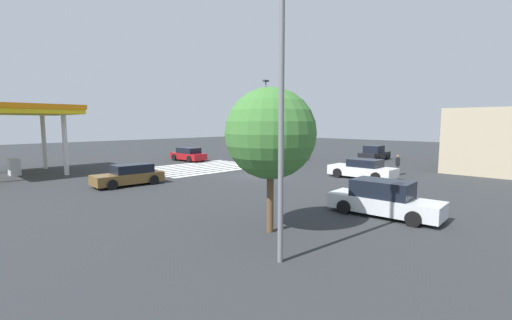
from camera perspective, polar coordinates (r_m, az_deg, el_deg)
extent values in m
plane|color=#2B2D30|center=(26.90, 0.00, -2.60)|extent=(120.87, 120.87, 0.00)
cube|color=silver|center=(34.83, -12.31, -0.71)|extent=(10.49, 0.60, 0.01)
cube|color=silver|center=(34.05, -11.42, -0.85)|extent=(10.49, 0.60, 0.01)
cube|color=silver|center=(33.27, -10.50, -0.99)|extent=(10.49, 0.60, 0.01)
cube|color=silver|center=(32.51, -9.53, -1.14)|extent=(10.49, 0.60, 0.01)
cube|color=silver|center=(31.76, -8.51, -1.30)|extent=(10.49, 0.60, 0.01)
cube|color=silver|center=(31.01, -7.44, -1.46)|extent=(10.49, 0.60, 0.01)
cube|color=silver|center=(30.28, -6.32, -1.64)|extent=(10.49, 0.60, 0.01)
cube|color=silver|center=(29.56, -5.15, -1.81)|extent=(10.49, 0.60, 0.01)
cylinder|color=#47474C|center=(37.00, -0.25, 5.51)|extent=(0.18, 0.18, 7.33)
cylinder|color=#47474C|center=(34.55, -0.20, 11.13)|extent=(3.73, 3.73, 0.12)
cube|color=black|center=(35.54, -0.22, 10.23)|extent=(0.40, 0.40, 0.84)
sphere|color=red|center=(35.38, -0.22, 10.25)|extent=(0.16, 0.16, 0.16)
cube|color=black|center=(34.42, -0.20, 10.36)|extent=(0.40, 0.40, 0.84)
sphere|color=gold|center=(34.26, -0.20, 10.38)|extent=(0.16, 0.16, 0.16)
cube|color=black|center=(33.31, -0.18, 10.50)|extent=(0.40, 0.40, 0.84)
sphere|color=green|center=(33.15, -0.18, 10.52)|extent=(0.16, 0.16, 0.16)
cube|color=black|center=(32.19, -0.15, 10.65)|extent=(0.40, 0.40, 0.84)
sphere|color=red|center=(32.03, -0.15, 10.67)|extent=(0.16, 0.16, 0.16)
cube|color=gray|center=(36.84, 5.24, 0.56)|extent=(4.81, 2.10, 0.64)
cube|color=black|center=(36.95, 5.49, 1.60)|extent=(2.34, 1.74, 0.68)
cylinder|color=black|center=(35.19, 4.68, 0.02)|extent=(0.69, 0.27, 0.67)
cylinder|color=black|center=(36.45, 2.64, 0.25)|extent=(0.69, 0.27, 0.67)
cylinder|color=black|center=(37.33, 7.77, 0.34)|extent=(0.69, 0.27, 0.67)
cylinder|color=black|center=(38.53, 5.74, 0.55)|extent=(0.69, 0.27, 0.67)
cube|color=black|center=(40.30, 19.14, 0.75)|extent=(4.53, 2.04, 0.70)
cube|color=black|center=(40.00, 19.04, 1.76)|extent=(1.94, 1.77, 0.75)
cylinder|color=black|center=(41.96, 18.66, 0.69)|extent=(0.64, 0.24, 0.63)
cylinder|color=black|center=(41.23, 21.13, 0.50)|extent=(0.64, 0.24, 0.63)
cylinder|color=black|center=(39.45, 17.05, 0.41)|extent=(0.64, 0.24, 0.63)
cylinder|color=black|center=(38.67, 19.64, 0.21)|extent=(0.64, 0.24, 0.63)
cube|color=silver|center=(26.70, 17.23, -1.77)|extent=(1.89, 4.84, 0.70)
cube|color=black|center=(26.52, 17.72, -0.48)|extent=(1.68, 2.23, 0.56)
cylinder|color=black|center=(26.60, 13.42, -2.11)|extent=(0.23, 0.70, 0.70)
cylinder|color=black|center=(28.24, 15.36, -1.68)|extent=(0.23, 0.70, 0.70)
cylinder|color=black|center=(25.25, 19.30, -2.73)|extent=(0.23, 0.70, 0.70)
cylinder|color=black|center=(26.97, 20.96, -2.24)|extent=(0.23, 0.70, 0.70)
cube|color=maroon|center=(37.83, -11.23, 0.65)|extent=(1.77, 4.50, 0.67)
cube|color=black|center=(37.71, -11.18, 1.59)|extent=(1.57, 2.58, 0.58)
cylinder|color=black|center=(38.50, -13.48, 0.43)|extent=(0.23, 0.71, 0.70)
cylinder|color=black|center=(39.47, -11.37, 0.62)|extent=(0.23, 0.71, 0.70)
cylinder|color=black|center=(36.22, -11.06, 0.13)|extent=(0.23, 0.71, 0.70)
cylinder|color=black|center=(37.25, -8.89, 0.34)|extent=(0.23, 0.71, 0.70)
cube|color=silver|center=(16.35, 20.54, -6.95)|extent=(1.93, 4.91, 0.68)
cube|color=black|center=(16.24, 20.30, -4.48)|extent=(1.63, 2.58, 0.74)
cylinder|color=black|center=(16.76, 26.38, -7.58)|extent=(0.25, 0.64, 0.63)
cylinder|color=black|center=(15.16, 24.73, -8.92)|extent=(0.25, 0.64, 0.63)
cylinder|color=black|center=(17.71, 16.93, -6.48)|extent=(0.25, 0.64, 0.63)
cylinder|color=black|center=(16.20, 14.44, -7.58)|extent=(0.25, 0.64, 0.63)
cube|color=brown|center=(24.16, -20.55, -2.81)|extent=(4.49, 1.96, 0.63)
cube|color=black|center=(24.19, -19.94, -1.34)|extent=(2.52, 1.68, 0.57)
cylinder|color=black|center=(22.89, -22.86, -3.82)|extent=(0.66, 0.25, 0.65)
cylinder|color=black|center=(24.54, -24.28, -3.24)|extent=(0.66, 0.25, 0.65)
cylinder|color=black|center=(23.93, -16.70, -3.17)|extent=(0.66, 0.25, 0.65)
cylinder|color=black|center=(25.52, -18.46, -2.66)|extent=(0.66, 0.25, 0.65)
cube|color=yellow|center=(32.81, -35.79, 6.52)|extent=(8.26, 8.26, 0.35)
cube|color=orange|center=(32.83, -35.83, 7.14)|extent=(8.43, 8.43, 0.36)
cube|color=#B2B2B7|center=(32.99, -35.31, -0.97)|extent=(0.70, 1.10, 1.30)
cylinder|color=silver|center=(36.28, -31.85, 2.56)|extent=(0.36, 0.36, 4.79)
cylinder|color=silver|center=(30.71, -29.21, 2.20)|extent=(0.36, 0.36, 4.79)
cylinder|color=#38383D|center=(29.18, 22.55, -1.61)|extent=(0.14, 0.14, 0.78)
cylinder|color=#38383D|center=(29.33, 22.43, -1.57)|extent=(0.14, 0.14, 0.78)
cube|color=black|center=(29.17, 22.55, -0.24)|extent=(0.41, 0.41, 0.61)
sphere|color=#8C6647|center=(29.13, 22.58, 0.57)|extent=(0.21, 0.21, 0.21)
cylinder|color=slate|center=(42.41, 1.62, 6.80)|extent=(0.16, 0.16, 9.10)
cube|color=#333338|center=(42.71, 1.64, 13.05)|extent=(0.80, 0.36, 0.20)
cylinder|color=slate|center=(9.84, 4.24, 8.68)|extent=(0.16, 0.16, 9.10)
cylinder|color=brown|center=(12.99, 2.38, -7.04)|extent=(0.26, 0.26, 2.29)
sphere|color=#3D7533|center=(12.65, 2.43, 4.45)|extent=(3.39, 3.39, 3.39)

